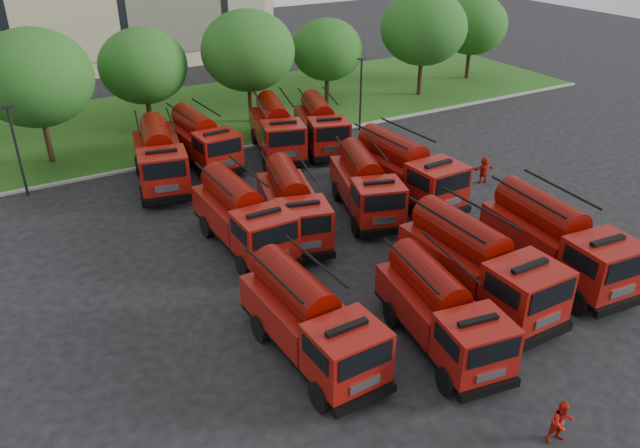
# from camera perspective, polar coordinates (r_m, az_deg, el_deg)

# --- Properties ---
(ground) EXTENTS (140.00, 140.00, 0.00)m
(ground) POSITION_cam_1_polar(r_m,az_deg,el_deg) (26.06, 2.19, -6.69)
(ground) COLOR black
(ground) RESTS_ON ground
(lawn) EXTENTS (70.00, 16.00, 0.12)m
(lawn) POSITION_cam_1_polar(r_m,az_deg,el_deg) (47.91, -14.65, 9.04)
(lawn) COLOR #224F15
(lawn) RESTS_ON ground
(curb) EXTENTS (70.00, 0.30, 0.14)m
(curb) POSITION_cam_1_polar(r_m,az_deg,el_deg) (40.57, -11.34, 6.03)
(curb) COLOR gray
(curb) RESTS_ON ground
(tree_2) EXTENTS (6.72, 6.72, 8.22)m
(tree_2) POSITION_cam_1_polar(r_m,az_deg,el_deg) (40.87, -24.63, 12.05)
(tree_2) COLOR #382314
(tree_2) RESTS_ON ground
(tree_3) EXTENTS (5.88, 5.88, 7.19)m
(tree_3) POSITION_cam_1_polar(r_m,az_deg,el_deg) (44.57, -15.87, 13.73)
(tree_3) COLOR #382314
(tree_3) RESTS_ON ground
(tree_4) EXTENTS (6.55, 6.55, 8.01)m
(tree_4) POSITION_cam_1_polar(r_m,az_deg,el_deg) (45.26, -6.61, 15.47)
(tree_4) COLOR #382314
(tree_4) RESTS_ON ground
(tree_5) EXTENTS (5.46, 5.46, 6.68)m
(tree_5) POSITION_cam_1_polar(r_m,az_deg,el_deg) (49.43, 0.66, 15.65)
(tree_5) COLOR #382314
(tree_5) RESTS_ON ground
(tree_6) EXTENTS (6.89, 6.89, 8.42)m
(tree_6) POSITION_cam_1_polar(r_m,az_deg,el_deg) (52.49, 9.46, 17.28)
(tree_6) COLOR #382314
(tree_6) RESTS_ON ground
(tree_7) EXTENTS (6.05, 6.05, 7.39)m
(tree_7) POSITION_cam_1_polar(r_m,az_deg,el_deg) (58.63, 13.75, 17.30)
(tree_7) COLOR #382314
(tree_7) RESTS_ON ground
(lamp_post_0) EXTENTS (0.60, 0.25, 5.11)m
(lamp_post_0) POSITION_cam_1_polar(r_m,az_deg,el_deg) (37.29, -26.02, 6.40)
(lamp_post_0) COLOR black
(lamp_post_0) RESTS_ON ground
(lamp_post_1) EXTENTS (0.60, 0.25, 5.11)m
(lamp_post_1) POSITION_cam_1_polar(r_m,az_deg,el_deg) (44.07, 3.76, 12.14)
(lamp_post_1) COLOR black
(lamp_post_1) RESTS_ON ground
(fire_truck_0) EXTENTS (2.72, 6.93, 3.12)m
(fire_truck_0) POSITION_cam_1_polar(r_m,az_deg,el_deg) (22.14, -0.94, -8.74)
(fire_truck_0) COLOR black
(fire_truck_0) RESTS_ON ground
(fire_truck_1) EXTENTS (3.24, 6.81, 2.98)m
(fire_truck_1) POSITION_cam_1_polar(r_m,az_deg,el_deg) (23.10, 10.96, -7.80)
(fire_truck_1) COLOR black
(fire_truck_1) RESTS_ON ground
(fire_truck_2) EXTENTS (2.82, 7.52, 3.41)m
(fire_truck_2) POSITION_cam_1_polar(r_m,az_deg,el_deg) (25.74, 14.22, -3.57)
(fire_truck_2) COLOR black
(fire_truck_2) RESTS_ON ground
(fire_truck_3) EXTENTS (3.25, 7.63, 3.38)m
(fire_truck_3) POSITION_cam_1_polar(r_m,az_deg,el_deg) (28.55, 20.79, -1.37)
(fire_truck_3) COLOR black
(fire_truck_3) RESTS_ON ground
(fire_truck_4) EXTENTS (2.69, 7.10, 3.21)m
(fire_truck_4) POSITION_cam_1_polar(r_m,az_deg,el_deg) (29.11, -7.12, 0.76)
(fire_truck_4) COLOR black
(fire_truck_4) RESTS_ON ground
(fire_truck_5) EXTENTS (4.02, 7.21, 3.11)m
(fire_truck_5) POSITION_cam_1_polar(r_m,az_deg,el_deg) (30.06, -2.57, 1.76)
(fire_truck_5) COLOR black
(fire_truck_5) RESTS_ON ground
(fire_truck_6) EXTENTS (4.27, 7.15, 3.08)m
(fire_truck_6) POSITION_cam_1_polar(r_m,az_deg,el_deg) (32.29, 4.18, 3.60)
(fire_truck_6) COLOR black
(fire_truck_6) RESTS_ON ground
(fire_truck_7) EXTENTS (2.99, 7.54, 3.39)m
(fire_truck_7) POSITION_cam_1_polar(r_m,az_deg,el_deg) (33.91, 7.81, 4.91)
(fire_truck_7) COLOR black
(fire_truck_7) RESTS_ON ground
(fire_truck_8) EXTENTS (3.97, 7.71, 3.35)m
(fire_truck_8) POSITION_cam_1_polar(r_m,az_deg,el_deg) (36.62, -14.46, 5.99)
(fire_truck_8) COLOR black
(fire_truck_8) RESTS_ON ground
(fire_truck_9) EXTENTS (2.81, 6.97, 3.12)m
(fire_truck_9) POSITION_cam_1_polar(r_m,az_deg,el_deg) (39.06, -10.74, 7.59)
(fire_truck_9) COLOR black
(fire_truck_9) RESTS_ON ground
(fire_truck_10) EXTENTS (4.30, 7.58, 3.27)m
(fire_truck_10) POSITION_cam_1_polar(r_m,az_deg,el_deg) (40.15, -4.01, 8.68)
(fire_truck_10) COLOR black
(fire_truck_10) RESTS_ON ground
(fire_truck_11) EXTENTS (4.26, 7.23, 3.12)m
(fire_truck_11) POSITION_cam_1_polar(r_m,az_deg,el_deg) (40.95, 0.07, 9.03)
(fire_truck_11) COLOR black
(fire_truck_11) RESTS_ON ground
(firefighter_0) EXTENTS (0.64, 0.49, 1.64)m
(firefighter_0) POSITION_cam_1_polar(r_m,az_deg,el_deg) (28.50, 22.33, -5.73)
(firefighter_0) COLOR #AD160D
(firefighter_0) RESTS_ON ground
(firefighter_1) EXTENTS (0.82, 0.57, 1.52)m
(firefighter_1) POSITION_cam_1_polar(r_m,az_deg,el_deg) (21.44, 20.88, -17.99)
(firefighter_1) COLOR #AD160D
(firefighter_1) RESTS_ON ground
(firefighter_3) EXTENTS (1.19, 0.88, 1.65)m
(firefighter_3) POSITION_cam_1_polar(r_m,az_deg,el_deg) (29.51, 24.67, -5.04)
(firefighter_3) COLOR black
(firefighter_3) RESTS_ON ground
(firefighter_4) EXTENTS (0.94, 0.85, 1.62)m
(firefighter_4) POSITION_cam_1_polar(r_m,az_deg,el_deg) (26.07, 6.45, -6.85)
(firefighter_4) COLOR #AD160D
(firefighter_4) RESTS_ON ground
(firefighter_5) EXTENTS (1.55, 0.90, 1.57)m
(firefighter_5) POSITION_cam_1_polar(r_m,az_deg,el_deg) (37.50, 14.59, 3.70)
(firefighter_5) COLOR #AD160D
(firefighter_5) RESTS_ON ground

